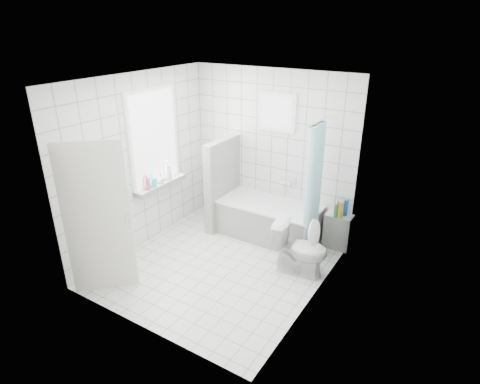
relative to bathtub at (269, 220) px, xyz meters
The scene contains 19 objects.
ground 1.18m from the bathtub, 99.69° to the right, with size 3.00×3.00×0.00m, color white.
ceiling 2.58m from the bathtub, 99.69° to the right, with size 3.00×3.00×0.00m, color white.
wall_back 1.09m from the bathtub, 117.13° to the left, with size 2.80×0.02×2.60m, color white.
wall_front 2.82m from the bathtub, 94.19° to the right, with size 2.80×0.02×2.60m, color white.
wall_left 2.20m from the bathtub, 144.76° to the right, with size 0.02×3.00×2.60m, color white.
wall_right 1.93m from the bathtub, 42.97° to the right, with size 0.02×3.00×2.60m, color white.
window_left 2.19m from the bathtub, 151.93° to the right, with size 0.01×0.90×1.40m, color white.
window_back 1.69m from the bathtub, 105.60° to the left, with size 0.50×0.01×0.50m, color white.
window_sill 1.81m from the bathtub, 151.22° to the right, with size 0.18×1.02×0.08m, color white.
door 2.69m from the bathtub, 116.48° to the right, with size 0.04×0.80×2.00m, color silver.
bathtub is the anchor object (origin of this frame).
partition_wall 0.98m from the bathtub, behind, with size 0.15×0.85×1.50m, color white.
tiled_ledge 1.09m from the bathtub, 13.58° to the left, with size 0.40×0.24×0.55m, color white.
toilet 1.08m from the bathtub, 39.02° to the right, with size 0.42×0.74×0.75m, color white.
curtain_rod 1.86m from the bathtub, ahead, with size 0.02×0.02×0.80m, color silver.
shower_curtain 1.11m from the bathtub, 11.88° to the right, with size 0.14×0.48×1.78m, color #46C6D0, non-canonical shape.
tub_faucet 0.66m from the bathtub, 73.38° to the left, with size 0.18×0.06×0.06m, color silver.
sill_bottles 1.87m from the bathtub, 150.21° to the right, with size 0.17×0.64×0.33m.
ledge_bottles 1.15m from the bathtub, 11.64° to the left, with size 0.17×0.19×0.26m.
Camera 1 is at (2.81, -3.98, 3.27)m, focal length 30.00 mm.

